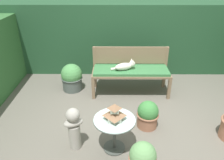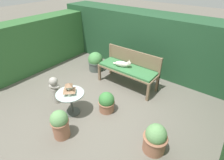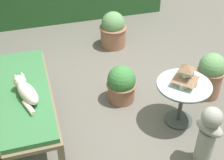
# 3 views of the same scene
# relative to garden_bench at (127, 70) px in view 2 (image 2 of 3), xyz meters

# --- Properties ---
(ground) EXTENTS (30.00, 30.00, 0.00)m
(ground) POSITION_rel_garden_bench_xyz_m (-0.03, -1.02, -0.48)
(ground) COLOR #666056
(foliage_hedge_back) EXTENTS (6.40, 0.93, 1.66)m
(foliage_hedge_back) POSITION_rel_garden_bench_xyz_m (-0.03, 1.36, 0.35)
(foliage_hedge_back) COLOR #234C2D
(foliage_hedge_back) RESTS_ON ground
(foliage_hedge_left) EXTENTS (0.70, 3.51, 1.49)m
(foliage_hedge_left) POSITION_rel_garden_bench_xyz_m (-2.88, -0.86, 0.27)
(foliage_hedge_left) COLOR #336633
(foliage_hedge_left) RESTS_ON ground
(garden_bench) EXTENTS (1.58, 0.56, 0.55)m
(garden_bench) POSITION_rel_garden_bench_xyz_m (0.00, 0.00, 0.00)
(garden_bench) COLOR #7F664C
(garden_bench) RESTS_ON ground
(bench_backrest) EXTENTS (1.58, 0.06, 0.93)m
(bench_backrest) POSITION_rel_garden_bench_xyz_m (0.00, 0.26, 0.21)
(bench_backrest) COLOR #7F664C
(bench_backrest) RESTS_ON ground
(cat) EXTENTS (0.50, 0.26, 0.21)m
(cat) POSITION_rel_garden_bench_xyz_m (-0.12, -0.03, 0.15)
(cat) COLOR silver
(cat) RESTS_ON garden_bench
(patio_table) EXTENTS (0.59, 0.59, 0.53)m
(patio_table) POSITION_rel_garden_bench_xyz_m (-0.34, -1.63, -0.07)
(patio_table) COLOR #424742
(patio_table) RESTS_ON ground
(pagoda_birdhouse) EXTENTS (0.25, 0.25, 0.25)m
(pagoda_birdhouse) POSITION_rel_garden_bench_xyz_m (-0.34, -1.63, 0.16)
(pagoda_birdhouse) COLOR #B2BCA8
(pagoda_birdhouse) RESTS_ON patio_table
(garden_bust) EXTENTS (0.31, 0.25, 0.68)m
(garden_bust) POSITION_rel_garden_bench_xyz_m (-0.92, -1.61, -0.11)
(garden_bust) COLOR #A39E93
(garden_bust) RESTS_ON ground
(potted_plant_patio_mid) EXTENTS (0.42, 0.42, 0.56)m
(potted_plant_patio_mid) POSITION_rel_garden_bench_xyz_m (1.50, -1.40, -0.21)
(potted_plant_patio_mid) COLOR #9E664C
(potted_plant_patio_mid) RESTS_ON ground
(potted_plant_table_far) EXTENTS (0.45, 0.45, 0.59)m
(potted_plant_table_far) POSITION_rel_garden_bench_xyz_m (-1.25, 0.13, -0.19)
(potted_plant_table_far) COLOR #4C5651
(potted_plant_table_far) RESTS_ON ground
(potted_plant_bench_left) EXTENTS (0.37, 0.37, 0.47)m
(potted_plant_bench_left) POSITION_rel_garden_bench_xyz_m (0.21, -1.12, -0.25)
(potted_plant_bench_left) COLOR #9E664C
(potted_plant_bench_left) RESTS_ON ground
(potted_plant_path_edge) EXTENTS (0.34, 0.34, 0.59)m
(potted_plant_path_edge) POSITION_rel_garden_bench_xyz_m (-0.01, -2.19, -0.17)
(potted_plant_path_edge) COLOR #9E664C
(potted_plant_path_edge) RESTS_ON ground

